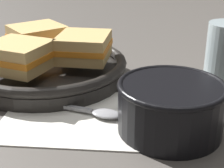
# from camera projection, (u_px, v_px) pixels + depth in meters

# --- Properties ---
(ground_plane) EXTENTS (4.00, 4.00, 0.00)m
(ground_plane) POSITION_uv_depth(u_px,v_px,m) (114.00, 117.00, 0.51)
(ground_plane) COLOR #56514C
(napkin) EXTENTS (0.22, 0.19, 0.00)m
(napkin) POSITION_uv_depth(u_px,v_px,m) (74.00, 116.00, 0.51)
(napkin) COLOR white
(napkin) RESTS_ON ground_plane
(soup_bowl) EXTENTS (0.14, 0.14, 0.07)m
(soup_bowl) POSITION_uv_depth(u_px,v_px,m) (171.00, 104.00, 0.46)
(soup_bowl) COLOR black
(soup_bowl) RESTS_ON ground_plane
(spoon) EXTENTS (0.14, 0.06, 0.01)m
(spoon) POSITION_uv_depth(u_px,v_px,m) (94.00, 111.00, 0.51)
(spoon) COLOR #9E9EA3
(spoon) RESTS_ON napkin
(skillet) EXTENTS (0.29, 0.29, 0.04)m
(skillet) POSITION_uv_depth(u_px,v_px,m) (49.00, 69.00, 0.64)
(skillet) COLOR black
(skillet) RESTS_ON ground_plane
(sandwich_near_left) EXTENTS (0.13, 0.12, 0.05)m
(sandwich_near_left) POSITION_uv_depth(u_px,v_px,m) (19.00, 56.00, 0.57)
(sandwich_near_left) COLOR #DBB26B
(sandwich_near_left) RESTS_ON skillet
(sandwich_near_right) EXTENTS (0.10, 0.11, 0.05)m
(sandwich_near_right) POSITION_uv_depth(u_px,v_px,m) (84.00, 47.00, 0.62)
(sandwich_near_right) COLOR #DBB26B
(sandwich_near_right) RESTS_ON skillet
(sandwich_far_left) EXTENTS (0.13, 0.13, 0.05)m
(sandwich_far_left) POSITION_uv_depth(u_px,v_px,m) (37.00, 37.00, 0.68)
(sandwich_far_left) COLOR #DBB26B
(sandwich_far_left) RESTS_ON skillet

